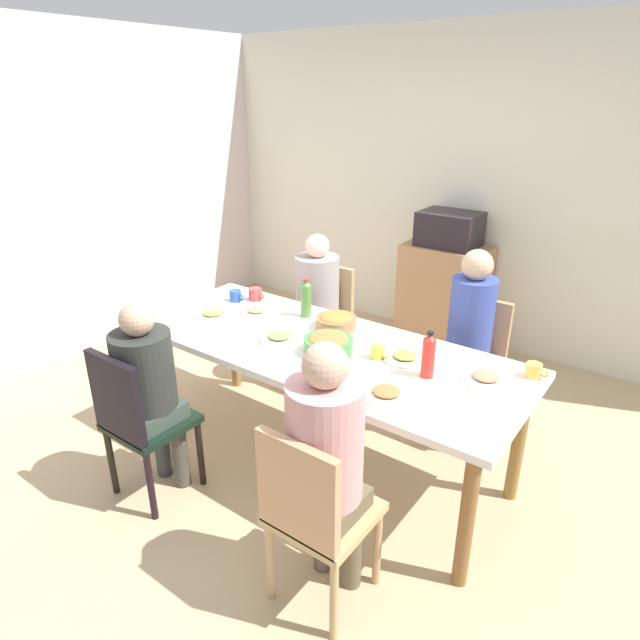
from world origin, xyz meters
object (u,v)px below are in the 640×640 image
(chair_3, at_px, (137,418))
(bottle_1, at_px, (306,299))
(person_1, at_px, (326,454))
(plate_3, at_px, (280,338))
(chair_0, at_px, (324,318))
(chair_1, at_px, (313,511))
(person_3, at_px, (148,382))
(plate_0, at_px, (257,312))
(bowl_0, at_px, (328,344))
(cup_3, at_px, (255,294))
(person_2, at_px, (469,333))
(bowl_1, at_px, (336,321))
(cup_1, at_px, (378,352))
(microwave, at_px, (449,229))
(dining_table, at_px, (320,357))
(plate_5, at_px, (405,358))
(person_0, at_px, (316,297))
(cup_2, at_px, (534,371))
(side_cabinet, at_px, (443,296))
(chair_2, at_px, (471,360))
(plate_2, at_px, (213,314))
(bottle_0, at_px, (428,356))
(plate_1, at_px, (486,378))
(plate_4, at_px, (386,393))
(cup_0, at_px, (236,296))

(chair_3, height_order, bottle_1, bottle_1)
(person_1, relative_size, plate_3, 5.19)
(chair_0, relative_size, chair_1, 1.00)
(chair_0, distance_m, bottle_1, 0.72)
(person_3, xyz_separation_m, plate_0, (-0.02, 0.87, 0.11))
(bowl_0, xyz_separation_m, cup_3, (-0.86, 0.36, -0.01))
(person_2, relative_size, chair_3, 1.39)
(bowl_0, bearing_deg, bowl_1, 117.43)
(person_3, bearing_deg, cup_1, 40.48)
(microwave, bearing_deg, bowl_0, -84.03)
(dining_table, height_order, plate_0, plate_0)
(person_3, height_order, plate_0, person_3)
(plate_5, distance_m, bottle_1, 0.81)
(person_0, distance_m, plate_0, 0.62)
(person_2, height_order, microwave, person_2)
(person_0, height_order, person_1, person_1)
(dining_table, bearing_deg, chair_3, -124.69)
(chair_0, xyz_separation_m, person_1, (1.16, -1.58, 0.23))
(bowl_0, bearing_deg, plate_3, -174.53)
(cup_2, bearing_deg, person_0, 165.81)
(chair_3, height_order, side_cabinet, same)
(chair_0, distance_m, chair_2, 1.16)
(dining_table, bearing_deg, bowl_0, -29.72)
(person_2, xyz_separation_m, person_3, (-1.16, -1.49, -0.05))
(plate_5, height_order, bowl_0, bowl_0)
(plate_0, distance_m, bowl_0, 0.72)
(dining_table, height_order, cup_2, cup_2)
(person_2, height_order, plate_5, person_2)
(person_0, distance_m, plate_5, 1.23)
(person_3, bearing_deg, plate_0, 91.16)
(plate_2, bearing_deg, chair_2, 33.40)
(chair_0, distance_m, cup_3, 0.64)
(bottle_0, bearing_deg, person_2, 95.40)
(dining_table, relative_size, chair_2, 2.57)
(cup_1, xyz_separation_m, bottle_0, (0.30, -0.02, 0.08))
(plate_1, height_order, plate_2, same)
(dining_table, height_order, plate_3, plate_3)
(plate_5, bearing_deg, microwave, 107.68)
(plate_0, relative_size, plate_4, 0.84)
(person_0, relative_size, cup_2, 10.39)
(bowl_0, bearing_deg, cup_1, 21.86)
(chair_0, xyz_separation_m, chair_3, (0.00, -1.67, 0.00))
(plate_1, distance_m, plate_4, 0.53)
(chair_3, bearing_deg, person_3, 90.00)
(cup_0, bearing_deg, plate_1, -1.95)
(person_3, bearing_deg, plate_5, 39.25)
(plate_1, xyz_separation_m, plate_5, (-0.43, -0.04, -0.00))
(plate_3, bearing_deg, bowl_1, 63.59)
(plate_3, bearing_deg, dining_table, 20.94)
(plate_1, xyz_separation_m, bowl_0, (-0.80, -0.21, 0.04))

